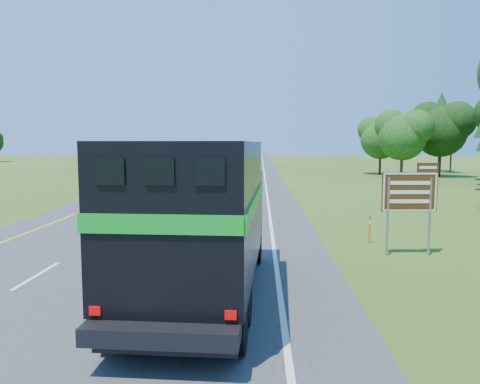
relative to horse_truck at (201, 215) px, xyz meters
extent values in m
cube|color=#38383A|center=(-3.45, 40.85, -2.19)|extent=(15.00, 260.00, 0.04)
cube|color=yellow|center=(-8.95, 40.85, -2.16)|extent=(0.15, 260.00, 0.01)
cube|color=white|center=(2.05, 40.85, -2.16)|extent=(0.15, 260.00, 0.01)
cylinder|color=black|center=(-1.03, 3.75, -1.54)|extent=(0.45, 1.27, 1.25)
cylinder|color=black|center=(1.35, 3.65, -1.54)|extent=(0.45, 1.27, 1.25)
cylinder|color=black|center=(-1.27, -1.71, -1.54)|extent=(0.45, 1.27, 1.25)
cylinder|color=black|center=(1.12, -1.81, -1.54)|extent=(0.45, 1.27, 1.25)
cylinder|color=black|center=(-1.33, -3.07, -1.54)|extent=(0.45, 1.27, 1.25)
cylinder|color=black|center=(1.06, -3.17, -1.54)|extent=(0.45, 1.27, 1.25)
cube|color=black|center=(0.00, 0.06, -1.40)|extent=(3.12, 9.21, 0.32)
cube|color=black|center=(0.15, 3.59, -0.16)|extent=(2.87, 2.17, 2.16)
cube|color=black|center=(0.20, 4.63, 0.41)|extent=(2.50, 0.18, 0.68)
cube|color=black|center=(-0.03, -0.73, 0.32)|extent=(3.13, 6.72, 3.13)
cube|color=#089D1D|center=(-0.17, -4.05, 0.48)|extent=(2.84, 0.17, 0.34)
cube|color=#089D1D|center=(-1.48, -0.67, 0.48)|extent=(0.33, 6.60, 0.34)
cube|color=#089D1D|center=(1.41, -0.80, 0.48)|extent=(0.33, 6.60, 0.34)
cube|color=black|center=(-1.03, -4.02, 1.37)|extent=(0.51, 0.07, 0.46)
cube|color=black|center=(-0.17, -4.05, 1.37)|extent=(0.51, 0.07, 0.46)
cube|color=black|center=(0.68, -4.09, 1.37)|extent=(0.51, 0.07, 0.46)
cube|color=black|center=(-0.17, -3.92, -1.83)|extent=(2.62, 0.25, 0.11)
cube|color=#B20505|center=(-1.37, -4.00, -1.07)|extent=(0.21, 0.05, 0.16)
cube|color=#B20505|center=(1.02, -4.11, -1.07)|extent=(0.21, 0.05, 0.16)
imported|color=white|center=(-7.48, 39.70, -1.19)|extent=(3.25, 7.03, 1.95)
imported|color=silver|center=(-6.87, 95.67, -1.35)|extent=(2.29, 4.94, 1.64)
cylinder|color=gray|center=(6.09, 5.01, -0.79)|extent=(0.09, 0.09, 2.84)
cylinder|color=gray|center=(7.60, 5.07, -0.79)|extent=(0.09, 0.09, 2.84)
cube|color=#3F230D|center=(6.85, 5.04, 0.11)|extent=(1.99, 0.14, 1.42)
cube|color=#3F230D|center=(7.46, 5.07, 0.99)|extent=(0.76, 0.09, 0.34)
cube|color=white|center=(6.85, 5.01, 0.11)|extent=(1.89, 0.09, 1.36)
cube|color=#DA640B|center=(5.96, 7.09, -1.65)|extent=(0.08, 0.04, 1.12)
cube|color=white|center=(5.96, 7.09, -1.34)|extent=(0.09, 0.05, 0.12)
camera|label=1|loc=(1.51, -11.80, 1.85)|focal=35.00mm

